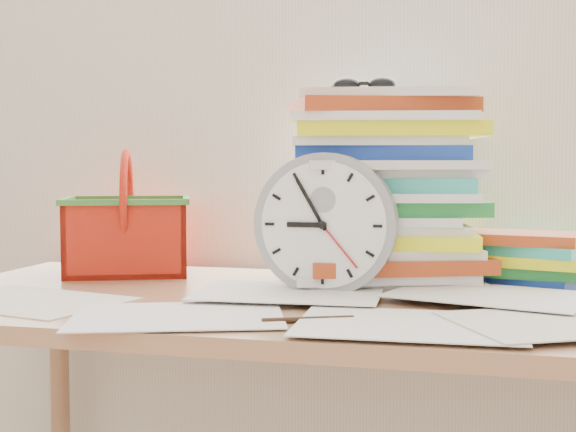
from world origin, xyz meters
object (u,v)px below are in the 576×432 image
(desk, at_px, (297,338))
(book_stack, at_px, (524,259))
(paper_stack, at_px, (381,189))
(basket, at_px, (127,213))
(clock, at_px, (326,224))

(desk, relative_size, book_stack, 5.59)
(desk, distance_m, paper_stack, 0.35)
(paper_stack, xyz_separation_m, basket, (-0.55, 0.00, -0.06))
(paper_stack, distance_m, basket, 0.55)
(book_stack, height_order, basket, basket)
(desk, relative_size, basket, 5.32)
(paper_stack, bearing_deg, book_stack, 6.79)
(paper_stack, relative_size, basket, 1.44)
(paper_stack, height_order, basket, paper_stack)
(clock, bearing_deg, basket, 160.92)
(book_stack, relative_size, basket, 0.95)
(desk, height_order, basket, basket)
(desk, distance_m, book_stack, 0.48)
(desk, xyz_separation_m, basket, (-0.43, 0.20, 0.21))
(desk, height_order, book_stack, book_stack)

